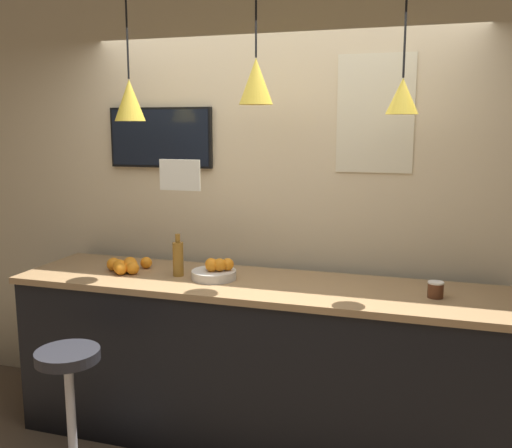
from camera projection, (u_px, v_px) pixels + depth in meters
name	position (u px, v px, depth m)	size (l,w,h in m)	color
back_wall	(277.00, 199.00, 3.75)	(8.00, 0.06, 2.90)	beige
service_counter	(256.00, 362.00, 3.47)	(2.95, 0.71, 1.01)	black
bar_stool	(70.00, 401.00, 3.07)	(0.44, 0.44, 0.75)	#B7B7BC
fruit_bowl	(215.00, 271.00, 3.45)	(0.27, 0.27, 0.13)	beige
orange_pile	(127.00, 266.00, 3.62)	(0.25, 0.27, 0.09)	orange
juice_bottle	(178.00, 258.00, 3.51)	(0.07, 0.07, 0.26)	olive
spread_jar	(436.00, 290.00, 3.07)	(0.09, 0.09, 0.09)	#562D19
pendant_lamp_left	(130.00, 100.00, 3.44)	(0.19, 0.19, 0.85)	black
pendant_lamp_middle	(256.00, 81.00, 3.19)	(0.19, 0.19, 0.76)	black
pendant_lamp_right	(402.00, 95.00, 2.97)	(0.17, 0.17, 0.82)	black
mounted_tv	(160.00, 138.00, 3.87)	(0.74, 0.04, 0.40)	black
hanging_menu_board	(180.00, 175.00, 3.12)	(0.24, 0.01, 0.17)	white
wall_poster	(375.00, 114.00, 3.44)	(0.46, 0.01, 0.71)	beige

